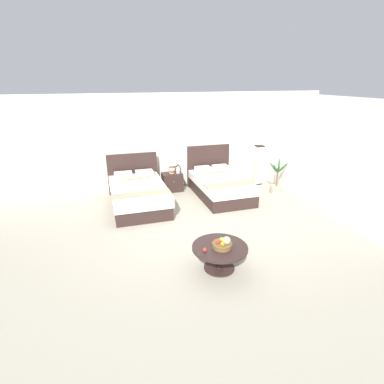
{
  "coord_description": "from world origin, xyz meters",
  "views": [
    {
      "loc": [
        -2.0,
        -5.51,
        3.02
      ],
      "look_at": [
        -0.07,
        0.47,
        0.66
      ],
      "focal_mm": 28.23,
      "sensor_mm": 36.0,
      "label": 1
    }
  ],
  "objects_px": {
    "nightstand": "(172,182)",
    "vase": "(178,170)",
    "loose_apple": "(205,250)",
    "potted_palm": "(277,184)",
    "bed_near_window": "(138,194)",
    "table_lamp": "(172,164)",
    "fruit_bowl": "(223,244)",
    "floor_lamp_corner": "(258,165)",
    "coffee_table": "(220,252)",
    "bed_near_corner": "(220,185)"
  },
  "relations": [
    {
      "from": "vase",
      "to": "loose_apple",
      "type": "xyz_separation_m",
      "value": [
        -0.65,
        -3.96,
        -0.16
      ]
    },
    {
      "from": "table_lamp",
      "to": "floor_lamp_corner",
      "type": "bearing_deg",
      "value": -4.62
    },
    {
      "from": "floor_lamp_corner",
      "to": "coffee_table",
      "type": "bearing_deg",
      "value": -127.01
    },
    {
      "from": "floor_lamp_corner",
      "to": "bed_near_window",
      "type": "bearing_deg",
      "value": -170.95
    },
    {
      "from": "floor_lamp_corner",
      "to": "potted_palm",
      "type": "relative_size",
      "value": 1.23
    },
    {
      "from": "table_lamp",
      "to": "coffee_table",
      "type": "xyz_separation_m",
      "value": [
        -0.19,
        -3.95,
        -0.47
      ]
    },
    {
      "from": "nightstand",
      "to": "table_lamp",
      "type": "bearing_deg",
      "value": 90.0
    },
    {
      "from": "loose_apple",
      "to": "potted_palm",
      "type": "bearing_deg",
      "value": 42.22
    },
    {
      "from": "fruit_bowl",
      "to": "vase",
      "type": "bearing_deg",
      "value": 85.25
    },
    {
      "from": "vase",
      "to": "fruit_bowl",
      "type": "height_order",
      "value": "vase"
    },
    {
      "from": "nightstand",
      "to": "loose_apple",
      "type": "bearing_deg",
      "value": -96.89
    },
    {
      "from": "coffee_table",
      "to": "fruit_bowl",
      "type": "xyz_separation_m",
      "value": [
        0.03,
        -0.04,
        0.17
      ]
    },
    {
      "from": "nightstand",
      "to": "bed_near_corner",
      "type": "bearing_deg",
      "value": -34.12
    },
    {
      "from": "loose_apple",
      "to": "nightstand",
      "type": "bearing_deg",
      "value": 83.11
    },
    {
      "from": "coffee_table",
      "to": "loose_apple",
      "type": "relative_size",
      "value": 13.5
    },
    {
      "from": "fruit_bowl",
      "to": "table_lamp",
      "type": "bearing_deg",
      "value": 87.69
    },
    {
      "from": "nightstand",
      "to": "bed_near_window",
      "type": "bearing_deg",
      "value": -144.09
    },
    {
      "from": "vase",
      "to": "loose_apple",
      "type": "bearing_deg",
      "value": -99.31
    },
    {
      "from": "table_lamp",
      "to": "potted_palm",
      "type": "height_order",
      "value": "potted_palm"
    },
    {
      "from": "fruit_bowl",
      "to": "loose_apple",
      "type": "relative_size",
      "value": 4.86
    },
    {
      "from": "bed_near_corner",
      "to": "coffee_table",
      "type": "bearing_deg",
      "value": -112.9
    },
    {
      "from": "nightstand",
      "to": "vase",
      "type": "bearing_deg",
      "value": -13.56
    },
    {
      "from": "bed_near_corner",
      "to": "vase",
      "type": "xyz_separation_m",
      "value": [
        -0.98,
        0.73,
        0.32
      ]
    },
    {
      "from": "coffee_table",
      "to": "loose_apple",
      "type": "distance_m",
      "value": 0.33
    },
    {
      "from": "potted_palm",
      "to": "bed_near_corner",
      "type": "bearing_deg",
      "value": 168.89
    },
    {
      "from": "nightstand",
      "to": "floor_lamp_corner",
      "type": "distance_m",
      "value": 2.65
    },
    {
      "from": "fruit_bowl",
      "to": "loose_apple",
      "type": "height_order",
      "value": "fruit_bowl"
    },
    {
      "from": "bed_near_window",
      "to": "fruit_bowl",
      "type": "height_order",
      "value": "bed_near_window"
    },
    {
      "from": "loose_apple",
      "to": "bed_near_corner",
      "type": "bearing_deg",
      "value": 63.26
    },
    {
      "from": "nightstand",
      "to": "vase",
      "type": "height_order",
      "value": "vase"
    },
    {
      "from": "coffee_table",
      "to": "fruit_bowl",
      "type": "relative_size",
      "value": 2.78
    },
    {
      "from": "fruit_bowl",
      "to": "floor_lamp_corner",
      "type": "distance_m",
      "value": 4.69
    },
    {
      "from": "bed_near_window",
      "to": "nightstand",
      "type": "bearing_deg",
      "value": 35.91
    },
    {
      "from": "table_lamp",
      "to": "fruit_bowl",
      "type": "distance_m",
      "value": 4.0
    },
    {
      "from": "bed_near_window",
      "to": "potted_palm",
      "type": "distance_m",
      "value": 3.82
    },
    {
      "from": "fruit_bowl",
      "to": "floor_lamp_corner",
      "type": "bearing_deg",
      "value": 53.57
    },
    {
      "from": "bed_near_window",
      "to": "table_lamp",
      "type": "xyz_separation_m",
      "value": [
        1.08,
        0.8,
        0.48
      ]
    },
    {
      "from": "coffee_table",
      "to": "bed_near_window",
      "type": "bearing_deg",
      "value": 105.8
    },
    {
      "from": "nightstand",
      "to": "potted_palm",
      "type": "relative_size",
      "value": 0.57
    },
    {
      "from": "table_lamp",
      "to": "potted_palm",
      "type": "relative_size",
      "value": 0.44
    },
    {
      "from": "fruit_bowl",
      "to": "potted_palm",
      "type": "bearing_deg",
      "value": 44.93
    },
    {
      "from": "vase",
      "to": "nightstand",
      "type": "bearing_deg",
      "value": 166.44
    },
    {
      "from": "nightstand",
      "to": "vase",
      "type": "xyz_separation_m",
      "value": [
        0.17,
        -0.04,
        0.36
      ]
    },
    {
      "from": "bed_near_corner",
      "to": "nightstand",
      "type": "bearing_deg",
      "value": 145.88
    },
    {
      "from": "bed_near_window",
      "to": "vase",
      "type": "relative_size",
      "value": 11.7
    },
    {
      "from": "potted_palm",
      "to": "bed_near_window",
      "type": "bearing_deg",
      "value": 175.46
    },
    {
      "from": "bed_near_window",
      "to": "bed_near_corner",
      "type": "distance_m",
      "value": 2.22
    },
    {
      "from": "nightstand",
      "to": "table_lamp",
      "type": "xyz_separation_m",
      "value": [
        -0.0,
        0.02,
        0.53
      ]
    },
    {
      "from": "vase",
      "to": "potted_palm",
      "type": "distance_m",
      "value": 2.79
    },
    {
      "from": "potted_palm",
      "to": "vase",
      "type": "bearing_deg",
      "value": 157.82
    }
  ]
}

